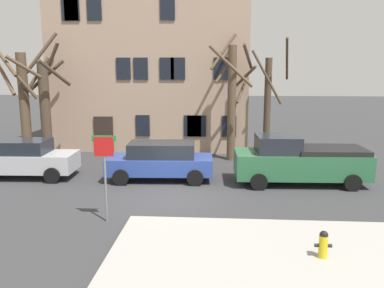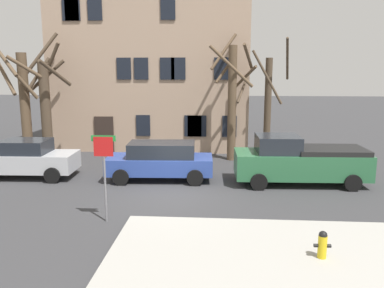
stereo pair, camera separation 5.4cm
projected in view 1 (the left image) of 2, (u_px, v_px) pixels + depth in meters
ground_plane at (172, 196)px, 14.78m from camera, size 120.00×120.00×0.00m
sidewalk_slab at (329, 283)px, 8.61m from camera, size 10.53×7.09×0.12m
building_main at (155, 55)px, 24.80m from camera, size 12.07×7.27×11.16m
tree_bare_near at (23, 101)px, 20.42m from camera, size 2.57×1.66×6.18m
tree_bare_mid at (45, 101)px, 20.58m from camera, size 2.77×2.75×6.74m
tree_bare_far at (232, 97)px, 20.17m from camera, size 2.49×2.51×6.64m
tree_bare_end at (267, 103)px, 20.68m from camera, size 2.87×2.84×6.32m
car_silver_sedan at (26, 159)px, 17.20m from camera, size 4.39×2.10×1.69m
car_blue_wagon at (160, 160)px, 16.83m from camera, size 4.62×2.15×1.65m
pickup_truck_green at (299, 161)px, 16.23m from camera, size 5.49×2.33×2.05m
fire_hydrant at (323, 244)px, 9.60m from camera, size 0.42×0.22×0.70m
street_sign_pole at (104, 162)px, 11.92m from camera, size 0.76×0.07×2.75m
bicycle_leaning at (52, 155)px, 20.10m from camera, size 1.75×0.10×1.03m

